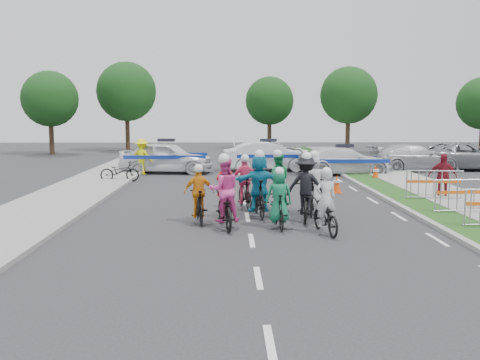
{
  "coord_description": "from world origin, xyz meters",
  "views": [
    {
      "loc": [
        -0.55,
        -12.84,
        3.11
      ],
      "look_at": [
        -0.22,
        3.25,
        1.1
      ],
      "focal_mm": 40.0,
      "sensor_mm": 36.0,
      "label": 1
    }
  ],
  "objects_px": {
    "rider_0": "(325,211)",
    "tree_0": "(50,99)",
    "rider_2": "(224,201)",
    "civilian_suv": "(466,156)",
    "parked_bike": "(120,171)",
    "tree_4": "(270,101)",
    "tree_3": "(127,92)",
    "rider_9": "(245,188)",
    "spectator_2": "(442,176)",
    "cone_0": "(337,184)",
    "rider_6": "(225,198)",
    "rider_4": "(306,194)",
    "police_car_1": "(268,156)",
    "tree_1": "(349,95)",
    "police_car_0": "(167,157)",
    "police_car_2": "(344,161)",
    "rider_3": "(199,200)",
    "marshal_hiviz": "(142,157)",
    "rider_5": "(259,189)",
    "barrier_2": "(434,186)",
    "rider_7": "(313,190)",
    "barrier_1": "(466,197)",
    "civilian_sedan": "(414,158)",
    "cone_1": "(376,173)",
    "rider_1": "(279,204)",
    "rider_8": "(277,188)"
  },
  "relations": [
    {
      "from": "rider_0",
      "to": "tree_0",
      "type": "bearing_deg",
      "value": -69.41
    },
    {
      "from": "rider_2",
      "to": "tree_0",
      "type": "distance_m",
      "value": 29.85
    },
    {
      "from": "civilian_suv",
      "to": "parked_bike",
      "type": "distance_m",
      "value": 18.78
    },
    {
      "from": "rider_2",
      "to": "tree_4",
      "type": "height_order",
      "value": "tree_4"
    },
    {
      "from": "tree_3",
      "to": "rider_0",
      "type": "bearing_deg",
      "value": -70.69
    },
    {
      "from": "rider_9",
      "to": "parked_bike",
      "type": "distance_m",
      "value": 9.09
    },
    {
      "from": "rider_2",
      "to": "tree_0",
      "type": "xyz_separation_m",
      "value": [
        -13.32,
        26.5,
        3.43
      ]
    },
    {
      "from": "spectator_2",
      "to": "cone_0",
      "type": "bearing_deg",
      "value": 174.26
    },
    {
      "from": "rider_6",
      "to": "spectator_2",
      "type": "distance_m",
      "value": 8.54
    },
    {
      "from": "rider_4",
      "to": "cone_0",
      "type": "relative_size",
      "value": 2.93
    },
    {
      "from": "police_car_1",
      "to": "tree_1",
      "type": "xyz_separation_m",
      "value": [
        7.41,
        13.91,
        3.74
      ]
    },
    {
      "from": "police_car_0",
      "to": "police_car_1",
      "type": "height_order",
      "value": "police_car_0"
    },
    {
      "from": "rider_6",
      "to": "police_car_2",
      "type": "xyz_separation_m",
      "value": [
        6.0,
        11.32,
        0.1
      ]
    },
    {
      "from": "police_car_0",
      "to": "spectator_2",
      "type": "bearing_deg",
      "value": -121.05
    },
    {
      "from": "tree_0",
      "to": "rider_2",
      "type": "bearing_deg",
      "value": -63.32
    },
    {
      "from": "rider_3",
      "to": "marshal_hiviz",
      "type": "distance_m",
      "value": 12.85
    },
    {
      "from": "rider_4",
      "to": "rider_0",
      "type": "bearing_deg",
      "value": 107.2
    },
    {
      "from": "rider_5",
      "to": "barrier_2",
      "type": "xyz_separation_m",
      "value": [
        6.34,
        2.67,
        -0.29
      ]
    },
    {
      "from": "rider_2",
      "to": "tree_1",
      "type": "bearing_deg",
      "value": -118.04
    },
    {
      "from": "rider_6",
      "to": "tree_4",
      "type": "xyz_separation_m",
      "value": [
        3.66,
        31.06,
        3.59
      ]
    },
    {
      "from": "rider_2",
      "to": "rider_5",
      "type": "xyz_separation_m",
      "value": [
        1.04,
        1.55,
        0.09
      ]
    },
    {
      "from": "rider_3",
      "to": "rider_9",
      "type": "height_order",
      "value": "rider_9"
    },
    {
      "from": "rider_7",
      "to": "police_car_2",
      "type": "distance_m",
      "value": 11.37
    },
    {
      "from": "rider_9",
      "to": "barrier_1",
      "type": "height_order",
      "value": "rider_9"
    },
    {
      "from": "barrier_1",
      "to": "rider_6",
      "type": "bearing_deg",
      "value": -178.15
    },
    {
      "from": "police_car_1",
      "to": "parked_bike",
      "type": "height_order",
      "value": "police_car_1"
    },
    {
      "from": "rider_0",
      "to": "rider_6",
      "type": "bearing_deg",
      "value": -49.64
    },
    {
      "from": "civilian_sedan",
      "to": "rider_3",
      "type": "bearing_deg",
      "value": 134.64
    },
    {
      "from": "police_car_2",
      "to": "parked_bike",
      "type": "relative_size",
      "value": 2.71
    },
    {
      "from": "civilian_suv",
      "to": "tree_1",
      "type": "height_order",
      "value": "tree_1"
    },
    {
      "from": "rider_4",
      "to": "police_car_1",
      "type": "height_order",
      "value": "rider_4"
    },
    {
      "from": "police_car_0",
      "to": "police_car_2",
      "type": "bearing_deg",
      "value": -87.59
    },
    {
      "from": "marshal_hiviz",
      "to": "cone_1",
      "type": "relative_size",
      "value": 2.61
    },
    {
      "from": "rider_0",
      "to": "rider_3",
      "type": "relative_size",
      "value": 1.05
    },
    {
      "from": "police_car_1",
      "to": "cone_1",
      "type": "height_order",
      "value": "police_car_1"
    },
    {
      "from": "rider_6",
      "to": "tree_1",
      "type": "distance_m",
      "value": 29.0
    },
    {
      "from": "barrier_1",
      "to": "tree_3",
      "type": "xyz_separation_m",
      "value": [
        -15.7,
        28.82,
        4.33
      ]
    },
    {
      "from": "rider_9",
      "to": "civilian_sedan",
      "type": "relative_size",
      "value": 0.36
    },
    {
      "from": "rider_3",
      "to": "tree_4",
      "type": "xyz_separation_m",
      "value": [
        4.4,
        31.86,
        3.52
      ]
    },
    {
      "from": "rider_4",
      "to": "rider_7",
      "type": "distance_m",
      "value": 0.93
    },
    {
      "from": "rider_0",
      "to": "rider_1",
      "type": "bearing_deg",
      "value": -38.95
    },
    {
      "from": "police_car_2",
      "to": "tree_1",
      "type": "xyz_separation_m",
      "value": [
        3.65,
        15.74,
        3.84
      ]
    },
    {
      "from": "rider_4",
      "to": "tree_3",
      "type": "bearing_deg",
      "value": -61.41
    },
    {
      "from": "police_car_0",
      "to": "tree_4",
      "type": "xyz_separation_m",
      "value": [
        6.81,
        18.88,
        3.36
      ]
    },
    {
      "from": "rider_8",
      "to": "tree_1",
      "type": "xyz_separation_m",
      "value": [
        8.01,
        25.88,
        3.81
      ]
    },
    {
      "from": "police_car_1",
      "to": "tree_3",
      "type": "distance_m",
      "value": 19.55
    },
    {
      "from": "rider_1",
      "to": "tree_3",
      "type": "distance_m",
      "value": 32.4
    },
    {
      "from": "barrier_1",
      "to": "barrier_2",
      "type": "bearing_deg",
      "value": 90.0
    },
    {
      "from": "rider_3",
      "to": "police_car_1",
      "type": "distance_m",
      "value": 14.27
    },
    {
      "from": "rider_6",
      "to": "tree_0",
      "type": "bearing_deg",
      "value": -71.47
    }
  ]
}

